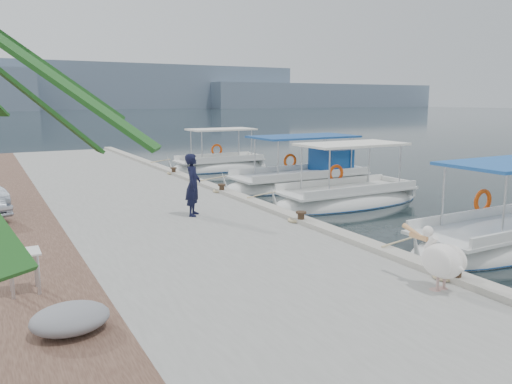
# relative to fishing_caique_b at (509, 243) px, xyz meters

# --- Properties ---
(ground) EXTENTS (400.00, 400.00, 0.00)m
(ground) POSITION_rel_fishing_caique_b_xyz_m (-4.06, 1.53, -0.12)
(ground) COLOR black
(ground) RESTS_ON ground
(concrete_quay) EXTENTS (6.00, 40.00, 0.50)m
(concrete_quay) POSITION_rel_fishing_caique_b_xyz_m (-7.06, 6.53, 0.13)
(concrete_quay) COLOR gray
(concrete_quay) RESTS_ON ground
(quay_curb) EXTENTS (0.44, 40.00, 0.12)m
(quay_curb) POSITION_rel_fishing_caique_b_xyz_m (-4.28, 6.53, 0.44)
(quay_curb) COLOR #A39F91
(quay_curb) RESTS_ON concrete_quay
(distant_hills) EXTENTS (330.00, 60.00, 18.00)m
(distant_hills) POSITION_rel_fishing_caique_b_xyz_m (25.55, 203.02, 7.49)
(distant_hills) COLOR slate
(distant_hills) RESTS_ON ground
(fishing_caique_b) EXTENTS (6.94, 2.30, 2.83)m
(fishing_caique_b) POSITION_rel_fishing_caique_b_xyz_m (0.00, 0.00, 0.00)
(fishing_caique_b) COLOR silver
(fishing_caique_b) RESTS_ON ground
(fishing_caique_c) EXTENTS (6.36, 2.22, 2.83)m
(fishing_caique_c) POSITION_rel_fishing_caique_b_xyz_m (-0.29, 6.20, 0.00)
(fishing_caique_c) COLOR silver
(fishing_caique_c) RESTS_ON ground
(fishing_caique_d) EXTENTS (7.47, 2.63, 2.83)m
(fishing_caique_d) POSITION_rel_fishing_caique_b_xyz_m (0.37, 10.10, 0.06)
(fishing_caique_d) COLOR silver
(fishing_caique_d) RESTS_ON ground
(fishing_caique_e) EXTENTS (5.79, 2.06, 2.83)m
(fishing_caique_e) POSITION_rel_fishing_caique_b_xyz_m (-0.57, 16.60, 0.00)
(fishing_caique_e) COLOR silver
(fishing_caique_e) RESTS_ON ground
(mooring_bollards) EXTENTS (0.28, 20.28, 0.33)m
(mooring_bollards) POSITION_rel_fishing_caique_b_xyz_m (-4.41, 3.03, 0.57)
(mooring_bollards) COLOR black
(mooring_bollards) RESTS_ON concrete_quay
(pelican) EXTENTS (0.48, 1.35, 1.06)m
(pelican) POSITION_rel_fishing_caique_b_xyz_m (-4.92, -2.04, 0.92)
(pelican) COLOR tan
(pelican) RESTS_ON concrete_quay
(fisherman) EXTENTS (0.70, 0.77, 1.77)m
(fisherman) POSITION_rel_fishing_caique_b_xyz_m (-6.56, 5.30, 1.26)
(fisherman) COLOR black
(fisherman) RESTS_ON concrete_quay
(tarp_bundle) EXTENTS (1.10, 0.90, 0.40)m
(tarp_bundle) POSITION_rel_fishing_caique_b_xyz_m (-10.81, -0.65, 0.58)
(tarp_bundle) COLOR slate
(tarp_bundle) RESTS_ON cobblestone_strip
(folding_table) EXTENTS (0.55, 0.55, 0.73)m
(folding_table) POSITION_rel_fishing_caique_b_xyz_m (-11.25, 1.26, 0.90)
(folding_table) COLOR silver
(folding_table) RESTS_ON cobblestone_strip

